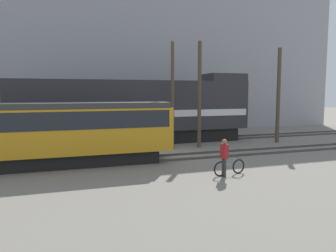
{
  "coord_description": "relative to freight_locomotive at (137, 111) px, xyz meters",
  "views": [
    {
      "loc": [
        -6.03,
        -19.07,
        3.85
      ],
      "look_at": [
        0.35,
        -0.37,
        1.8
      ],
      "focal_mm": 35.0,
      "sensor_mm": 36.0,
      "label": 1
    }
  ],
  "objects": [
    {
      "name": "building_backdrop",
      "position": [
        0.35,
        9.32,
        5.15
      ],
      "size": [
        47.29,
        6.0,
        15.26
      ],
      "color": "#99999E",
      "rests_on": "ground"
    },
    {
      "name": "streetcar",
      "position": [
        -5.84,
        -6.25,
        -0.58
      ],
      "size": [
        12.17,
        2.54,
        3.31
      ],
      "color": "black",
      "rests_on": "ground"
    },
    {
      "name": "person",
      "position": [
        1.45,
        -10.96,
        -1.41
      ],
      "size": [
        0.28,
        0.39,
        1.74
      ],
      "color": "#333333",
      "rests_on": "ground"
    },
    {
      "name": "ground_plane",
      "position": [
        0.35,
        -4.88,
        -2.48
      ],
      "size": [
        120.0,
        120.0,
        0.0
      ],
      "primitive_type": "plane",
      "color": "slate"
    },
    {
      "name": "utility_pole_left",
      "position": [
        1.75,
        -3.12,
        1.12
      ],
      "size": [
        0.22,
        0.22,
        7.19
      ],
      "color": "#4C3D2D",
      "rests_on": "ground"
    },
    {
      "name": "track_far",
      "position": [
        0.35,
        -0.0,
        -2.41
      ],
      "size": [
        60.0,
        1.51,
        0.14
      ],
      "color": "#47423D",
      "rests_on": "ground"
    },
    {
      "name": "track_near",
      "position": [
        0.35,
        -6.25,
        -2.41
      ],
      "size": [
        60.0,
        1.5,
        0.14
      ],
      "color": "#47423D",
      "rests_on": "ground"
    },
    {
      "name": "utility_pole_right",
      "position": [
        10.27,
        -3.12,
        1.1
      ],
      "size": [
        0.29,
        0.29,
        7.15
      ],
      "color": "#4C3D2D",
      "rests_on": "ground"
    },
    {
      "name": "freight_locomotive",
      "position": [
        0.0,
        0.0,
        0.0
      ],
      "size": [
        17.62,
        3.04,
        5.31
      ],
      "color": "black",
      "rests_on": "ground"
    },
    {
      "name": "bicycle",
      "position": [
        1.85,
        -10.74,
        -2.12
      ],
      "size": [
        1.77,
        0.48,
        0.77
      ],
      "color": "black",
      "rests_on": "ground"
    },
    {
      "name": "utility_pole_center",
      "position": [
        3.73,
        -3.12,
        1.18
      ],
      "size": [
        0.26,
        0.26,
        7.32
      ],
      "color": "#4C3D2D",
      "rests_on": "ground"
    }
  ]
}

